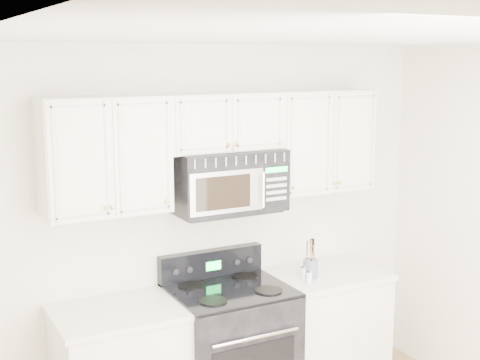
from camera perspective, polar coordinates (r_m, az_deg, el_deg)
room at (r=3.45m, az=10.38°, el=-10.30°), size 3.51×3.51×2.61m
base_cabinet_right at (r=5.28m, az=7.15°, el=-12.86°), size 0.86×0.65×0.92m
range at (r=4.85m, az=-0.88°, el=-14.25°), size 0.80×0.73×1.13m
upper_cabinets at (r=4.60m, az=-1.67°, el=3.26°), size 2.44×0.37×0.75m
microwave at (r=4.63m, az=-1.01°, el=-0.06°), size 0.77×0.44×0.43m
utensil_crock at (r=4.95m, az=6.04°, el=-7.41°), size 0.11×0.11×0.29m
shaker_salt at (r=4.83m, az=5.92°, el=-8.19°), size 0.04×0.04×0.10m
shaker_pepper at (r=4.93m, az=5.44°, el=-7.79°), size 0.04×0.04×0.10m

